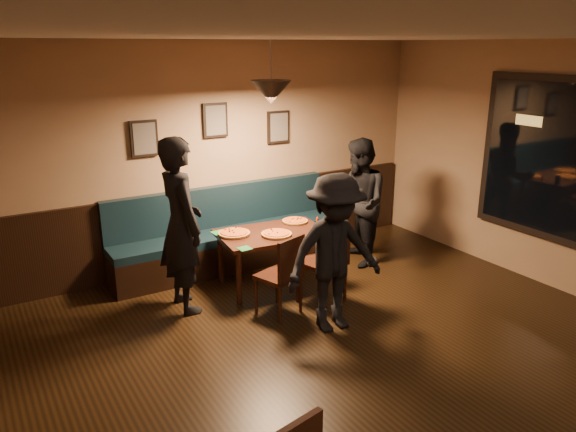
# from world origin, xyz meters

# --- Properties ---
(floor) EXTENTS (7.00, 7.00, 0.00)m
(floor) POSITION_xyz_m (0.00, 0.00, 0.00)
(floor) COLOR black
(floor) RESTS_ON ground
(ceiling) EXTENTS (7.00, 7.00, 0.00)m
(ceiling) POSITION_xyz_m (0.00, 0.00, 2.80)
(ceiling) COLOR silver
(ceiling) RESTS_ON ground
(wall_back) EXTENTS (6.00, 0.00, 6.00)m
(wall_back) POSITION_xyz_m (0.00, 3.50, 1.40)
(wall_back) COLOR #8C704F
(wall_back) RESTS_ON ground
(wainscot) EXTENTS (5.88, 0.06, 1.00)m
(wainscot) POSITION_xyz_m (0.00, 3.47, 0.50)
(wainscot) COLOR black
(wainscot) RESTS_ON ground
(booth_bench) EXTENTS (3.00, 0.60, 1.00)m
(booth_bench) POSITION_xyz_m (0.00, 3.20, 0.50)
(booth_bench) COLOR #0F232D
(booth_bench) RESTS_ON ground
(picture_left) EXTENTS (0.32, 0.04, 0.42)m
(picture_left) POSITION_xyz_m (-0.90, 3.47, 1.70)
(picture_left) COLOR black
(picture_left) RESTS_ON wall_back
(picture_center) EXTENTS (0.32, 0.04, 0.42)m
(picture_center) POSITION_xyz_m (0.00, 3.47, 1.85)
(picture_center) COLOR black
(picture_center) RESTS_ON wall_back
(picture_right) EXTENTS (0.32, 0.04, 0.42)m
(picture_right) POSITION_xyz_m (0.90, 3.47, 1.70)
(picture_right) COLOR black
(picture_right) RESTS_ON wall_back
(pendant_lamp) EXTENTS (0.44, 0.44, 0.25)m
(pendant_lamp) POSITION_xyz_m (0.21, 2.43, 2.25)
(pendant_lamp) COLOR black
(pendant_lamp) RESTS_ON ceiling
(dining_table) EXTENTS (1.31, 0.92, 0.66)m
(dining_table) POSITION_xyz_m (0.21, 2.43, 0.33)
(dining_table) COLOR black
(dining_table) RESTS_ON floor
(chair_near_left) EXTENTS (0.49, 0.49, 0.88)m
(chair_near_left) POSITION_xyz_m (-0.10, 1.78, 0.44)
(chair_near_left) COLOR black
(chair_near_left) RESTS_ON floor
(chair_near_right) EXTENTS (0.54, 0.54, 0.98)m
(chair_near_right) POSITION_xyz_m (0.44, 1.76, 0.49)
(chair_near_right) COLOR black
(chair_near_right) RESTS_ON floor
(diner_left) EXTENTS (0.45, 0.69, 1.87)m
(diner_left) POSITION_xyz_m (-0.90, 2.41, 0.94)
(diner_left) COLOR black
(diner_left) RESTS_ON floor
(diner_right) EXTENTS (0.84, 0.95, 1.63)m
(diner_right) POSITION_xyz_m (1.50, 2.46, 0.82)
(diner_right) COLOR black
(diner_right) RESTS_ON floor
(diner_front) EXTENTS (1.07, 0.67, 1.59)m
(diner_front) POSITION_xyz_m (0.21, 1.22, 0.80)
(diner_front) COLOR black
(diner_front) RESTS_ON floor
(pizza_a) EXTENTS (0.40, 0.40, 0.04)m
(pizza_a) POSITION_xyz_m (-0.22, 2.57, 0.68)
(pizza_a) COLOR orange
(pizza_a) RESTS_ON dining_table
(pizza_b) EXTENTS (0.44, 0.44, 0.04)m
(pizza_b) POSITION_xyz_m (0.19, 2.30, 0.68)
(pizza_b) COLOR orange
(pizza_b) RESTS_ON dining_table
(pizza_c) EXTENTS (0.41, 0.41, 0.04)m
(pizza_c) POSITION_xyz_m (0.63, 2.61, 0.68)
(pizza_c) COLOR orange
(pizza_c) RESTS_ON dining_table
(soda_glass) EXTENTS (0.08, 0.08, 0.15)m
(soda_glass) POSITION_xyz_m (0.79, 2.08, 0.74)
(soda_glass) COLOR black
(soda_glass) RESTS_ON dining_table
(tabasco_bottle) EXTENTS (0.04, 0.04, 0.12)m
(tabasco_bottle) POSITION_xyz_m (0.78, 2.35, 0.72)
(tabasco_bottle) COLOR #A52705
(tabasco_bottle) RESTS_ON dining_table
(napkin_a) EXTENTS (0.17, 0.17, 0.01)m
(napkin_a) POSITION_xyz_m (-0.33, 2.73, 0.66)
(napkin_a) COLOR #1F7533
(napkin_a) RESTS_ON dining_table
(napkin_b) EXTENTS (0.14, 0.14, 0.01)m
(napkin_b) POSITION_xyz_m (-0.32, 2.11, 0.66)
(napkin_b) COLOR #1D6E34
(napkin_b) RESTS_ON dining_table
(cutlery_set) EXTENTS (0.17, 0.04, 0.00)m
(cutlery_set) POSITION_xyz_m (0.20, 2.07, 0.66)
(cutlery_set) COLOR silver
(cutlery_set) RESTS_ON dining_table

